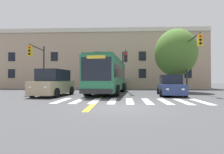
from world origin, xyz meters
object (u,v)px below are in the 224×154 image
(car_tan_near_lane, at_px, (54,83))
(car_teal_behind_bus, at_px, (118,84))
(traffic_light_near_corner, at_px, (191,54))
(car_navy_far_lane, at_px, (171,86))
(traffic_light_far_corner, at_px, (38,60))
(traffic_light_overhead, at_px, (124,64))
(street_tree_curbside_large, at_px, (175,53))
(city_bus, at_px, (108,75))

(car_tan_near_lane, height_order, car_teal_behind_bus, car_tan_near_lane)
(car_tan_near_lane, height_order, traffic_light_near_corner, traffic_light_near_corner)
(car_navy_far_lane, height_order, traffic_light_far_corner, traffic_light_far_corner)
(traffic_light_near_corner, xyz_separation_m, traffic_light_overhead, (-6.58, 1.68, -0.79))
(traffic_light_overhead, relative_size, street_tree_curbside_large, 0.65)
(car_teal_behind_bus, relative_size, traffic_light_overhead, 0.90)
(car_tan_near_lane, distance_m, traffic_light_near_corner, 13.37)
(car_navy_far_lane, distance_m, street_tree_curbside_large, 6.25)
(city_bus, height_order, car_teal_behind_bus, city_bus)
(traffic_light_near_corner, bearing_deg, city_bus, 175.40)
(traffic_light_near_corner, relative_size, traffic_light_far_corner, 1.14)
(car_tan_near_lane, relative_size, car_navy_far_lane, 1.05)
(city_bus, relative_size, car_tan_near_lane, 2.12)
(car_navy_far_lane, bearing_deg, car_tan_near_lane, -175.29)
(city_bus, distance_m, car_navy_far_lane, 6.24)
(city_bus, bearing_deg, street_tree_curbside_large, 17.68)
(car_teal_behind_bus, height_order, traffic_light_far_corner, traffic_light_far_corner)
(traffic_light_near_corner, bearing_deg, car_navy_far_lane, -148.22)
(city_bus, bearing_deg, car_tan_near_lane, -146.40)
(car_tan_near_lane, relative_size, traffic_light_overhead, 1.07)
(traffic_light_near_corner, bearing_deg, traffic_light_far_corner, 178.42)
(car_tan_near_lane, bearing_deg, traffic_light_overhead, 33.12)
(car_tan_near_lane, relative_size, traffic_light_near_corner, 0.86)
(city_bus, relative_size, traffic_light_near_corner, 1.82)
(car_teal_behind_bus, distance_m, traffic_light_far_corner, 12.32)
(car_teal_behind_bus, bearing_deg, traffic_light_near_corner, -51.54)
(city_bus, height_order, street_tree_curbside_large, street_tree_curbside_large)
(car_navy_far_lane, bearing_deg, traffic_light_near_corner, 31.78)
(traffic_light_near_corner, bearing_deg, car_teal_behind_bus, 128.46)
(city_bus, relative_size, street_tree_curbside_large, 1.48)
(car_teal_behind_bus, distance_m, street_tree_curbside_large, 9.75)
(car_teal_behind_bus, bearing_deg, street_tree_curbside_large, -42.15)
(car_tan_near_lane, xyz_separation_m, traffic_light_far_corner, (-2.73, 2.82, 2.39))
(traffic_light_near_corner, distance_m, street_tree_curbside_large, 3.21)
(car_tan_near_lane, xyz_separation_m, traffic_light_overhead, (6.25, 4.08, 2.09))
(car_tan_near_lane, bearing_deg, traffic_light_far_corner, 133.98)
(car_navy_far_lane, xyz_separation_m, street_tree_curbside_large, (1.91, 4.64, 3.73))
(car_navy_far_lane, height_order, car_teal_behind_bus, car_navy_far_lane)
(street_tree_curbside_large, bearing_deg, city_bus, -162.32)
(city_bus, xyz_separation_m, traffic_light_overhead, (1.65, 1.02, 1.31))
(car_navy_far_lane, height_order, street_tree_curbside_large, street_tree_curbside_large)
(city_bus, height_order, traffic_light_far_corner, traffic_light_far_corner)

